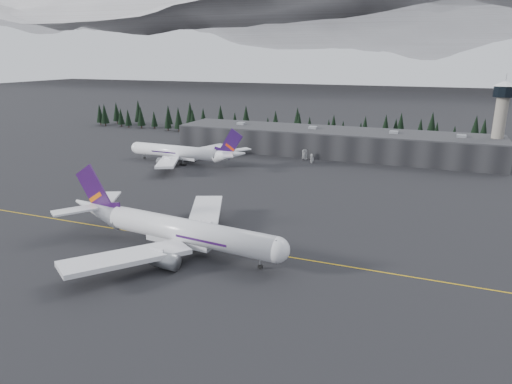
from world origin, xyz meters
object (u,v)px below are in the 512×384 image
at_px(gse_vehicle_a, 305,158).
at_px(gse_vehicle_b, 312,162).
at_px(control_tower, 501,114).
at_px(terminal, 332,142).
at_px(jet_main, 171,229).
at_px(jet_parked, 185,153).

xyz_separation_m(gse_vehicle_a, gse_vehicle_b, (5.18, -5.41, 0.04)).
distance_m(control_tower, gse_vehicle_b, 86.17).
relative_size(gse_vehicle_a, gse_vehicle_b, 1.16).
bearing_deg(terminal, gse_vehicle_b, -99.22).
relative_size(control_tower, gse_vehicle_b, 8.33).
xyz_separation_m(control_tower, jet_main, (-87.50, -136.23, -17.80)).
bearing_deg(gse_vehicle_a, terminal, 46.20).
bearing_deg(jet_main, terminal, 90.41).
height_order(terminal, gse_vehicle_b, terminal).
bearing_deg(jet_main, jet_parked, 123.70).
relative_size(jet_parked, gse_vehicle_a, 11.73).
bearing_deg(control_tower, gse_vehicle_a, -165.91).
relative_size(control_tower, jet_parked, 0.61).
relative_size(jet_main, jet_parked, 1.09).
distance_m(terminal, jet_parked, 74.57).
height_order(terminal, jet_main, jet_main).
bearing_deg(terminal, jet_main, -95.36).
bearing_deg(jet_parked, terminal, -139.79).
height_order(jet_parked, gse_vehicle_a, jet_parked).
height_order(jet_main, gse_vehicle_a, jet_main).
xyz_separation_m(terminal, gse_vehicle_b, (-3.81, -23.48, -5.53)).
distance_m(control_tower, jet_main, 162.89).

